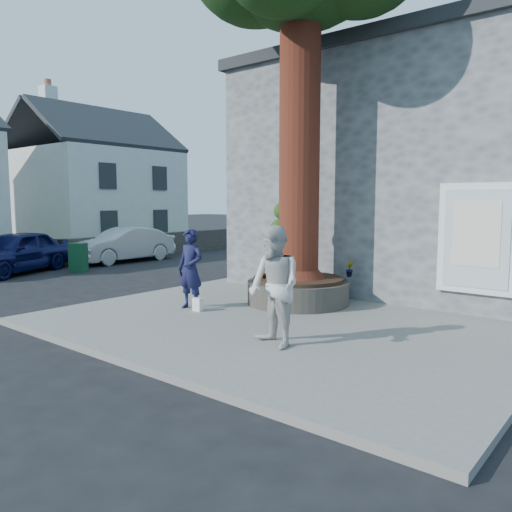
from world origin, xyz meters
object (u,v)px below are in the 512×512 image
Objects in this scene: man at (191,269)px; woman at (274,286)px; car_blue at (14,252)px; car_silver at (124,245)px; planter at (298,291)px; a_board_sign at (78,258)px.

woman is (3.11, -1.11, 0.11)m from man.
man is 0.89× the size of woman.
car_blue is (-9.08, 0.44, -0.26)m from man.
man is at bearing -179.75° from woman.
man is 10.15m from car_silver.
planter is 3.52m from woman.
a_board_sign reaches higher than planter.
man is 0.40× the size of car_blue.
a_board_sign is (1.21, -2.78, -0.19)m from car_silver.
woman reaches higher than a_board_sign.
woman is 1.95× the size of a_board_sign.
woman reaches higher than car_blue.
car_blue is 2.07m from a_board_sign.
planter is 1.18× the size of woman.
car_silver is at bearing 145.05° from man.
car_blue is (-12.18, 1.55, -0.37)m from woman.
car_blue is 4.26× the size of a_board_sign.
woman reaches higher than car_silver.
car_silver is (0.13, 4.33, -0.03)m from car_blue.
woman is 13.42m from car_silver.
planter is 2.50m from man.
car_silver is at bearing 64.91° from car_blue.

